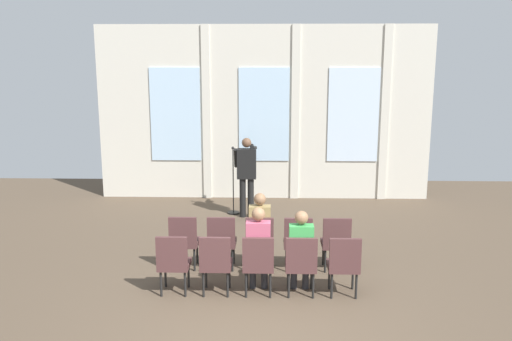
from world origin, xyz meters
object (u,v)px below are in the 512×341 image
audience_r1_c2 (258,246)px  chair_r1_c3 (301,262)px  chair_r1_c2 (258,261)px  chair_r0_c3 (298,240)px  audience_r1_c3 (301,248)px  audience_r0_c2 (260,227)px  chair_r1_c1 (216,261)px  speaker (247,171)px  chair_r0_c0 (184,239)px  chair_r0_c4 (336,240)px  chair_r0_c2 (260,239)px  mic_stand (233,199)px  chair_r1_c4 (344,262)px  chair_r1_c0 (173,260)px  chair_r0_c1 (222,239)px

audience_r1_c2 → chair_r1_c3: bearing=-7.2°
chair_r1_c2 → audience_r1_c2: audience_r1_c2 is taller
chair_r0_c3 → audience_r1_c3: bearing=-90.0°
audience_r0_c2 → chair_r0_c3: bearing=-7.3°
chair_r1_c1 → audience_r1_c2: (0.63, 0.08, 0.21)m
speaker → chair_r0_c3: 3.29m
chair_r0_c0 → chair_r0_c4: same height
chair_r0_c2 → chair_r1_c2: bearing=-90.0°
chair_r0_c0 → chair_r1_c2: same height
chair_r0_c2 → audience_r0_c2: bearing=90.0°
mic_stand → chair_r0_c3: 3.59m
chair_r0_c3 → chair_r0_c4: bearing=0.0°
chair_r0_c0 → chair_r1_c1: same height
chair_r0_c3 → chair_r1_c4: 1.18m
chair_r1_c1 → audience_r1_c2: audience_r1_c2 is taller
audience_r0_c2 → chair_r1_c2: (0.00, -1.07, -0.20)m
chair_r1_c0 → chair_r1_c3: bearing=0.0°
mic_stand → chair_r0_c3: (1.31, -3.34, 0.20)m
chair_r0_c2 → mic_stand: bearing=101.4°
chair_r0_c2 → speaker: bearing=96.6°
chair_r1_c1 → chair_r1_c4: bearing=0.0°
audience_r0_c2 → chair_r1_c1: size_ratio=1.40×
chair_r0_c3 → chair_r1_c4: same height
chair_r1_c1 → chair_r1_c3: 1.27m
chair_r0_c1 → chair_r1_c2: 1.18m
chair_r1_c0 → chair_r1_c2: 1.27m
chair_r0_c3 → chair_r1_c4: bearing=-57.4°
audience_r0_c2 → audience_r1_c3: 1.18m
chair_r0_c4 → chair_r1_c3: size_ratio=1.00×
mic_stand → chair_r0_c2: (0.68, -3.34, 0.20)m
chair_r1_c0 → chair_r0_c4: bearing=21.4°
chair_r0_c1 → chair_r1_c0: (-0.63, -0.99, 0.00)m
chair_r0_c4 → chair_r0_c1: bearing=180.0°
chair_r1_c3 → chair_r0_c0: bearing=152.5°
chair_r1_c0 → audience_r1_c3: (1.90, 0.08, 0.19)m
chair_r0_c0 → audience_r1_c3: bearing=-25.5°
audience_r0_c2 → chair_r1_c2: bearing=-90.0°
speaker → chair_r1_c0: bearing=-102.5°
chair_r0_c1 → chair_r1_c3: size_ratio=1.00×
chair_r1_c3 → chair_r0_c3: bearing=90.0°
chair_r0_c0 → audience_r0_c2: 1.28m
chair_r0_c4 → chair_r0_c2: bearing=180.0°
chair_r0_c2 → chair_r1_c1: bearing=-122.6°
chair_r0_c3 → audience_r0_c2: bearing=172.7°
chair_r1_c2 → chair_r1_c4: size_ratio=1.00×
chair_r0_c1 → chair_r0_c3: (1.27, 0.00, 0.00)m
chair_r1_c1 → speaker: bearing=86.2°
audience_r0_c2 → chair_r0_c4: 1.28m
chair_r1_c2 → audience_r1_c2: size_ratio=0.70×
chair_r0_c1 → mic_stand: bearing=90.7°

